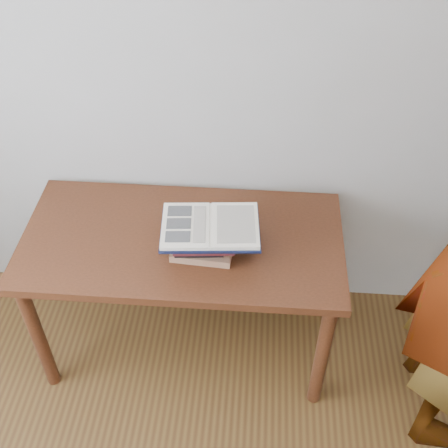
{
  "coord_description": "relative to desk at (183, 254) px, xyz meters",
  "views": [
    {
      "loc": [
        0.24,
        -0.26,
        2.35
      ],
      "look_at": [
        0.13,
        1.26,
        0.92
      ],
      "focal_mm": 45.0,
      "sensor_mm": 36.0,
      "label": 1
    }
  ],
  "objects": [
    {
      "name": "desk",
      "position": [
        0.0,
        0.0,
        0.0
      ],
      "size": [
        1.34,
        0.67,
        0.72
      ],
      "color": "#4E2513",
      "rests_on": "ground"
    },
    {
      "name": "book_stack",
      "position": [
        0.09,
        -0.06,
        0.15
      ],
      "size": [
        0.26,
        0.19,
        0.12
      ],
      "color": "#95684C",
      "rests_on": "desk"
    },
    {
      "name": "open_book",
      "position": [
        0.13,
        -0.06,
        0.23
      ],
      "size": [
        0.41,
        0.3,
        0.03
      ],
      "rotation": [
        0.0,
        0.0,
        0.08
      ],
      "color": "black",
      "rests_on": "book_stack"
    }
  ]
}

